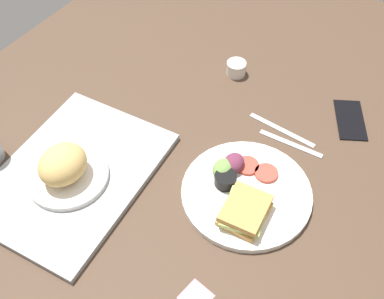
% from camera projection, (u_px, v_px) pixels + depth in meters
% --- Properties ---
extents(ground_plane, '(1.90, 1.50, 0.03)m').
position_uv_depth(ground_plane, '(198.00, 174.00, 1.18)').
color(ground_plane, '#4C3828').
extents(serving_tray, '(0.47, 0.36, 0.02)m').
position_uv_depth(serving_tray, '(74.00, 174.00, 1.15)').
color(serving_tray, '#9EA0A3').
rests_on(serving_tray, ground_plane).
extents(bread_plate_near, '(0.19, 0.19, 0.10)m').
position_uv_depth(bread_plate_near, '(64.00, 168.00, 1.11)').
color(bread_plate_near, white).
rests_on(bread_plate_near, serving_tray).
extents(plate_with_salad, '(0.30, 0.30, 0.05)m').
position_uv_depth(plate_with_salad, '(244.00, 192.00, 1.11)').
color(plate_with_salad, white).
rests_on(plate_with_salad, ground_plane).
extents(espresso_cup, '(0.06, 0.06, 0.04)m').
position_uv_depth(espresso_cup, '(236.00, 68.00, 1.38)').
color(espresso_cup, silver).
rests_on(espresso_cup, ground_plane).
extents(fork, '(0.02, 0.17, 0.01)m').
position_uv_depth(fork, '(291.00, 143.00, 1.22)').
color(fork, '#B7B7BC').
rests_on(fork, ground_plane).
extents(knife, '(0.03, 0.19, 0.01)m').
position_uv_depth(knife, '(282.00, 130.00, 1.25)').
color(knife, '#B7B7BC').
rests_on(knife, ground_plane).
extents(cell_phone, '(0.16, 0.13, 0.01)m').
position_uv_depth(cell_phone, '(350.00, 119.00, 1.27)').
color(cell_phone, black).
rests_on(cell_phone, ground_plane).
extents(sticky_note, '(0.06, 0.06, 0.00)m').
position_uv_depth(sticky_note, '(196.00, 297.00, 0.97)').
color(sticky_note, pink).
rests_on(sticky_note, ground_plane).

